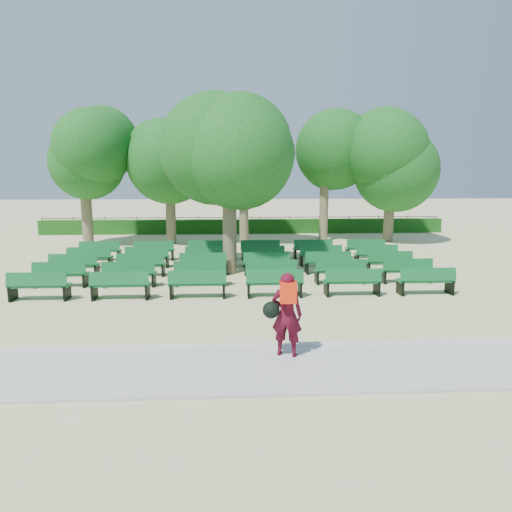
{
  "coord_description": "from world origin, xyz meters",
  "views": [
    {
      "loc": [
        -0.86,
        -15.56,
        3.64
      ],
      "look_at": [
        -0.06,
        -1.0,
        1.1
      ],
      "focal_mm": 32.0,
      "sensor_mm": 36.0,
      "label": 1
    }
  ],
  "objects": [
    {
      "name": "ground",
      "position": [
        0.0,
        0.0,
        0.0
      ],
      "size": [
        120.0,
        120.0,
        0.0
      ],
      "primitive_type": "plane",
      "color": "#C9C085"
    },
    {
      "name": "curb",
      "position": [
        0.0,
        -6.25,
        0.05
      ],
      "size": [
        30.0,
        0.12,
        0.1
      ],
      "primitive_type": "cube",
      "color": "silver",
      "rests_on": "ground"
    },
    {
      "name": "fence",
      "position": [
        0.0,
        14.4,
        0.0
      ],
      "size": [
        26.0,
        0.1,
        1.02
      ],
      "primitive_type": null,
      "color": "black",
      "rests_on": "ground"
    },
    {
      "name": "paving",
      "position": [
        0.0,
        -7.4,
        0.03
      ],
      "size": [
        30.0,
        2.2,
        0.06
      ],
      "primitive_type": "cube",
      "color": "#B4B3AF",
      "rests_on": "ground"
    },
    {
      "name": "tree_among",
      "position": [
        -0.92,
        1.55,
        4.07
      ],
      "size": [
        4.26,
        4.26,
        6.01
      ],
      "color": "brown",
      "rests_on": "ground"
    },
    {
      "name": "bench_array",
      "position": [
        -0.7,
        1.26,
        0.09
      ],
      "size": [
        1.77,
        0.65,
        1.1
      ],
      "rotation": [
        0.0,
        0.0,
        -0.06
      ],
      "color": "#105F29",
      "rests_on": "ground"
    },
    {
      "name": "hedge",
      "position": [
        0.0,
        14.0,
        0.45
      ],
      "size": [
        26.0,
        0.7,
        0.9
      ],
      "primitive_type": "cube",
      "color": "#185014",
      "rests_on": "ground"
    },
    {
      "name": "person",
      "position": [
        0.21,
        -6.82,
        0.95
      ],
      "size": [
        0.85,
        0.59,
        1.72
      ],
      "rotation": [
        0.0,
        0.0,
        2.82
      ],
      "color": "#490A19",
      "rests_on": "ground"
    },
    {
      "name": "tree_line",
      "position": [
        0.0,
        10.0,
        0.0
      ],
      "size": [
        21.8,
        6.8,
        7.04
      ],
      "primitive_type": null,
      "color": "#195E1C",
      "rests_on": "ground"
    }
  ]
}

